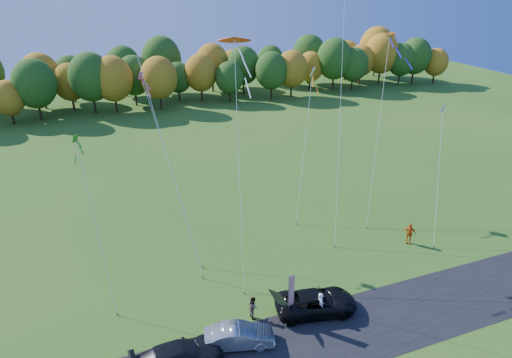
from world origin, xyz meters
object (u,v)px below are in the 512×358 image
object	(u,v)px
black_suv	(316,302)
person_east	(409,233)
feather_flag	(291,293)
silver_sedan	(239,336)

from	to	relation	value
black_suv	person_east	bearing A→B (deg)	-55.57
person_east	feather_flag	world-z (taller)	feather_flag
black_suv	silver_sedan	xyz separation A→B (m)	(-5.89, -1.02, -0.06)
silver_sedan	person_east	size ratio (longest dim) A/B	2.26
silver_sedan	person_east	world-z (taller)	person_east
black_suv	feather_flag	bearing A→B (deg)	105.94
black_suv	feather_flag	distance (m)	2.51
black_suv	silver_sedan	world-z (taller)	black_suv
silver_sedan	feather_flag	xyz separation A→B (m)	(3.86, 0.87, 1.54)
feather_flag	black_suv	bearing A→B (deg)	4.30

